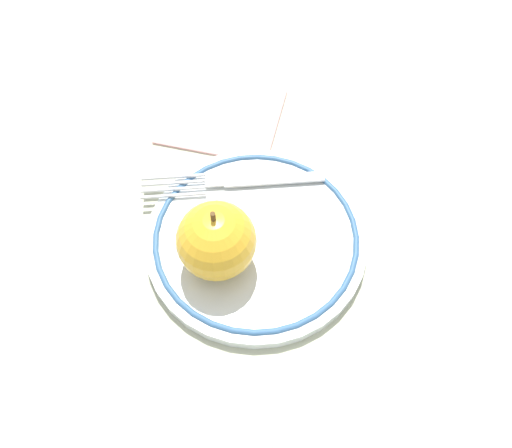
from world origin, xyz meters
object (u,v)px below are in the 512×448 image
Objects in this scene: plate at (256,238)px; fork at (238,182)px; napkin_folded at (222,116)px; apple_red_whole at (216,241)px.

fork is (-0.02, 0.06, 0.01)m from plate.
napkin_folded is (-0.02, 0.11, -0.01)m from fork.
fork is (0.02, 0.09, -0.04)m from apple_red_whole.
napkin_folded is (-0.01, 0.20, -0.05)m from apple_red_whole.
apple_red_whole reaches higher than fork.
apple_red_whole is 0.42× the size of fork.
fork is at bearing -77.29° from napkin_folded.
plate is 2.69× the size of apple_red_whole.
apple_red_whole is at bearing -141.21° from plate.
fork is 0.11m from napkin_folded.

